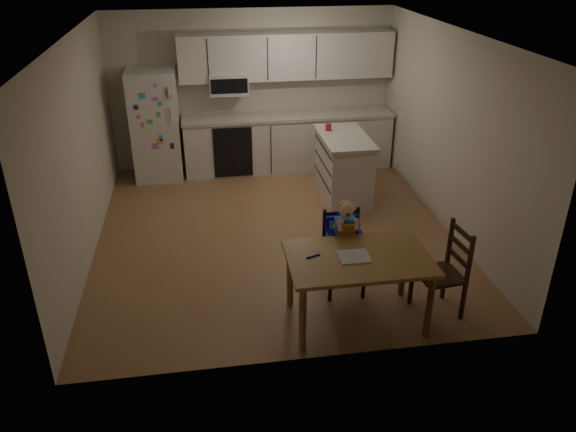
% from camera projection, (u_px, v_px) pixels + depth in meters
% --- Properties ---
extents(room, '(4.52, 5.01, 2.51)m').
position_uv_depth(room, '(268.00, 128.00, 7.22)').
color(room, '#9B6B47').
rests_on(room, ground).
extents(refrigerator, '(0.72, 0.70, 1.70)m').
position_uv_depth(refrigerator, '(156.00, 125.00, 8.66)').
color(refrigerator, silver).
rests_on(refrigerator, ground).
extents(kitchen_run, '(3.37, 0.62, 2.15)m').
position_uv_depth(kitchen_run, '(286.00, 116.00, 9.01)').
color(kitchen_run, silver).
rests_on(kitchen_run, ground).
extents(kitchen_island, '(0.66, 1.26, 0.93)m').
position_uv_depth(kitchen_island, '(343.00, 166.00, 8.14)').
color(kitchen_island, silver).
rests_on(kitchen_island, ground).
extents(red_cup, '(0.09, 0.09, 0.11)m').
position_uv_depth(red_cup, '(328.00, 127.00, 8.13)').
color(red_cup, red).
rests_on(red_cup, kitchen_island).
extents(dining_table, '(1.37, 0.88, 0.73)m').
position_uv_depth(dining_table, '(358.00, 266.00, 5.39)').
color(dining_table, olive).
rests_on(dining_table, ground).
extents(napkin, '(0.30, 0.26, 0.01)m').
position_uv_depth(napkin, '(354.00, 257.00, 5.33)').
color(napkin, '#B8B8BD').
rests_on(napkin, dining_table).
extents(toddler_spoon, '(0.12, 0.06, 0.02)m').
position_uv_depth(toddler_spoon, '(312.00, 256.00, 5.33)').
color(toddler_spoon, '#090CB8').
rests_on(toddler_spoon, dining_table).
extents(chair_booster, '(0.40, 0.40, 1.06)m').
position_uv_depth(chair_booster, '(344.00, 236.00, 5.89)').
color(chair_booster, black).
rests_on(chair_booster, ground).
extents(chair_side, '(0.46, 0.46, 0.95)m').
position_uv_depth(chair_side, '(449.00, 265.00, 5.58)').
color(chair_side, black).
rests_on(chair_side, ground).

